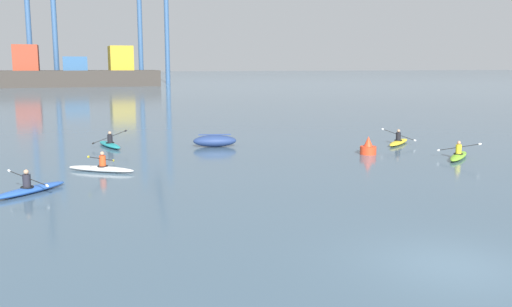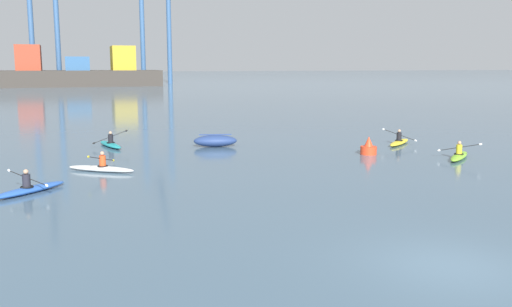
# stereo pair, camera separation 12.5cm
# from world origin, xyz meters

# --- Properties ---
(ground_plane) EXTENTS (800.00, 800.00, 0.00)m
(ground_plane) POSITION_xyz_m (0.00, 0.00, 0.00)
(ground_plane) COLOR #425B70
(container_barge) EXTENTS (36.82, 10.62, 9.16)m
(container_barge) POSITION_xyz_m (-6.10, 122.32, 2.99)
(container_barge) COLOR #38332D
(container_barge) RESTS_ON ground
(gantry_crane_west) EXTENTS (6.83, 17.50, 35.32)m
(gantry_crane_west) POSITION_xyz_m (-12.86, 129.40, 18.37)
(gantry_crane_west) COLOR #335684
(gantry_crane_west) RESTS_ON ground
(gantry_crane_west_mid) EXTENTS (8.00, 15.51, 36.20)m
(gantry_crane_west_mid) POSITION_xyz_m (13.68, 134.28, 17.67)
(gantry_crane_west_mid) COLOR #335684
(gantry_crane_west_mid) RESTS_ON ground
(capsized_dinghy) EXTENTS (2.77, 1.62, 0.76)m
(capsized_dinghy) POSITION_xyz_m (-0.38, 21.44, 0.35)
(capsized_dinghy) COLOR navy
(capsized_dinghy) RESTS_ON ground
(channel_buoy) EXTENTS (0.90, 0.90, 1.00)m
(channel_buoy) POSITION_xyz_m (6.88, 15.87, 0.36)
(channel_buoy) COLOR red
(channel_buoy) RESTS_ON ground
(kayak_blue) EXTENTS (2.90, 2.75, 0.95)m
(kayak_blue) POSITION_xyz_m (-10.31, 11.83, 0.17)
(kayak_blue) COLOR #2856B2
(kayak_blue) RESTS_ON ground
(kayak_yellow) EXTENTS (2.96, 2.69, 0.97)m
(kayak_yellow) POSITION_xyz_m (10.66, 18.65, 0.17)
(kayak_yellow) COLOR yellow
(kayak_yellow) RESTS_ON ground
(kayak_teal) EXTENTS (2.16, 3.45, 1.00)m
(kayak_teal) POSITION_xyz_m (-6.39, 23.42, 0.17)
(kayak_teal) COLOR teal
(kayak_teal) RESTS_ON ground
(kayak_white) EXTENTS (3.11, 2.48, 0.95)m
(kayak_white) POSITION_xyz_m (-7.40, 15.47, 0.17)
(kayak_white) COLOR silver
(kayak_white) RESTS_ON ground
(kayak_lime) EXTENTS (2.95, 2.70, 0.95)m
(kayak_lime) POSITION_xyz_m (10.67, 13.07, 0.17)
(kayak_lime) COLOR #7ABC2D
(kayak_lime) RESTS_ON ground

